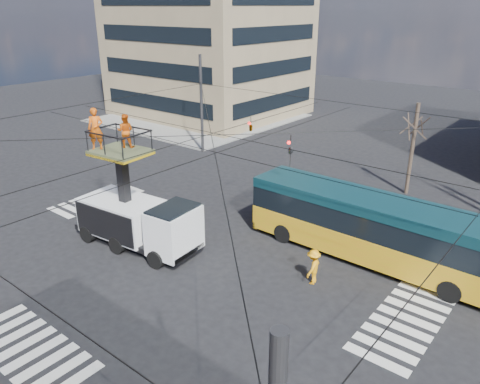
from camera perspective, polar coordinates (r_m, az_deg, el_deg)
name	(u,v)px	position (r m, az deg, el deg)	size (l,w,h in m)	color
ground	(214,246)	(24.33, -3.20, -6.62)	(120.00, 120.00, 0.00)	black
sidewalk_nw	(199,118)	(52.38, -5.02, 9.00)	(18.00, 18.00, 0.12)	slate
crosswalks	(214,246)	(24.33, -3.20, -6.60)	(22.40, 22.40, 0.02)	silver
overhead_network	(216,165)	(22.94, -2.88, 3.27)	(24.24, 24.24, 8.00)	#2D2D30
tree_a	(416,125)	(31.56, 20.62, 7.70)	(2.00, 2.00, 6.00)	#382B21
utility_truck	(137,207)	(23.95, -12.46, -1.85)	(7.19, 3.19, 7.05)	black
city_bus	(377,229)	(23.14, 16.35, -4.31)	(13.00, 2.76, 3.20)	gold
traffic_cone	(97,217)	(28.00, -17.05, -2.90)	(0.36, 0.36, 0.65)	#DB6209
worker_ground	(127,204)	(27.95, -13.57, -1.48)	(0.95, 0.40, 1.63)	red
flagger	(313,267)	(21.15, 8.91, -8.99)	(1.07, 0.61, 1.66)	orange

